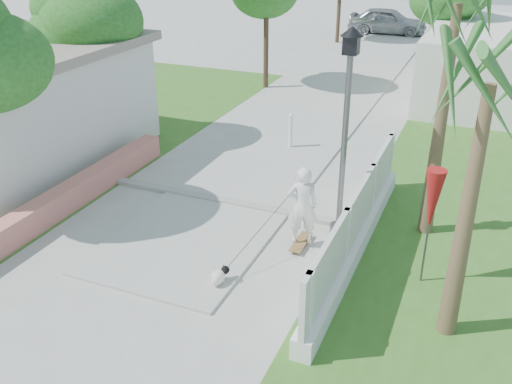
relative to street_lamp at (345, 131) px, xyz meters
The scene contains 16 objects.
ground 6.67m from the street_lamp, 117.80° to the right, with size 90.00×90.00×0.00m, color #B7B7B2.
path_strip 14.98m from the street_lamp, 101.31° to the left, with size 3.20×36.00×0.06m, color #B7B7B2.
curb 3.78m from the street_lamp, behind, with size 6.50×0.25×0.10m, color #999993.
grass_left 10.49m from the street_lamp, 165.83° to the left, with size 8.00×20.00×0.01m, color #396820.
pink_wall 6.83m from the street_lamp, 162.57° to the right, with size 0.45×8.20×0.80m.
lattice_fence 2.01m from the street_lamp, 44.82° to the right, with size 0.35×7.00×1.50m.
building_right 12.93m from the street_lamp, 76.07° to the left, with size 6.00×8.00×2.60m, color silver.
street_lamp is the anchor object (origin of this frame).
bollard 5.56m from the street_lamp, 120.96° to the left, with size 0.14×0.14×1.09m.
patio_umbrella 2.27m from the street_lamp, 27.76° to the right, with size 0.36×0.36×2.30m.
tree_left_mid 8.96m from the street_lamp, 160.42° to the left, with size 3.20×3.20×4.85m.
palm_far 2.85m from the street_lamp, 30.47° to the left, with size 1.80×1.80×5.30m.
palm_near 3.72m from the street_lamp, 42.61° to the right, with size 1.80×1.80×4.70m.
skateboarder 2.35m from the street_lamp, 128.99° to the right, with size 1.33×2.24×1.80m.
dog 3.77m from the street_lamp, 120.86° to the right, with size 0.37×0.52×0.37m.
parked_car 24.29m from the street_lamp, 98.70° to the left, with size 1.79×4.45×1.52m, color #AEB2B6.
Camera 1 is at (5.40, -5.02, 6.24)m, focal length 40.00 mm.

